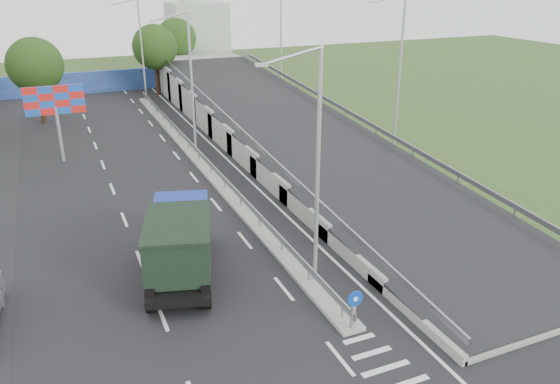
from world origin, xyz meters
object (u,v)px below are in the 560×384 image
lamp_post_near (314,159)px  church (197,32)px  lamp_post_mid (189,77)px  dump_truck (180,241)px  lamp_post_far (140,44)px  sign_bollard (354,310)px  billboard (55,105)px

lamp_post_near → church: 54.90m
lamp_post_mid → church: size_ratio=0.73×
church → dump_truck: (-14.95, -51.01, -3.59)m
lamp_post_far → dump_truck: bearing=-97.8°
church → dump_truck: size_ratio=1.85×
church → sign_bollard: bearing=-99.8°
lamp_post_far → sign_bollard: bearing=-90.1°
lamp_post_far → billboard: bearing=-116.8°
lamp_post_mid → billboard: bearing=167.6°
lamp_post_mid → church: church is taller
lamp_post_near → billboard: bearing=112.5°
lamp_post_mid → lamp_post_far: bearing=90.0°
billboard → lamp_post_far: bearing=63.2°
sign_bollard → lamp_post_far: bearing=89.9°
sign_bollard → lamp_post_mid: 24.30m
sign_bollard → billboard: 27.53m
lamp_post_far → dump_truck: (-5.06, -37.01, -4.09)m
lamp_post_far → billboard: size_ratio=1.83×
church → dump_truck: church is taller
lamp_post_mid → lamp_post_near: bearing=-90.0°
lamp_post_mid → lamp_post_far: (0.00, 20.00, 0.00)m
church → billboard: (-19.00, -32.00, -1.12)m
lamp_post_near → lamp_post_far: (0.00, 40.00, 0.00)m
dump_truck → lamp_post_mid: bearing=89.5°
lamp_post_near → dump_truck: size_ratio=1.35×
lamp_post_mid → sign_bollard: bearing=-90.3°
church → billboard: bearing=-120.7°
lamp_post_mid → billboard: size_ratio=1.83×
sign_bollard → lamp_post_near: bearing=88.4°
lamp_post_near → lamp_post_far: bearing=90.0°
church → dump_truck: bearing=-106.3°
sign_bollard → billboard: size_ratio=0.30×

